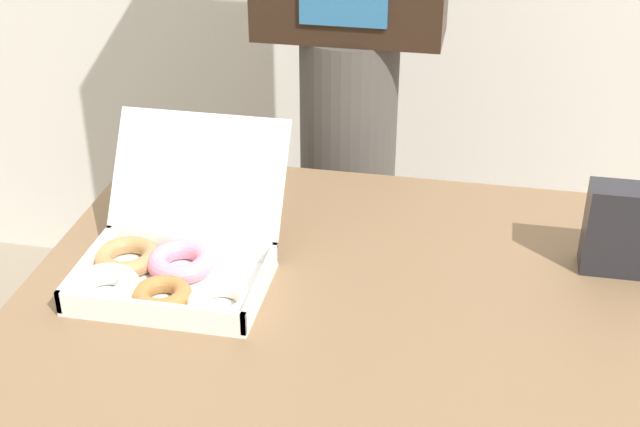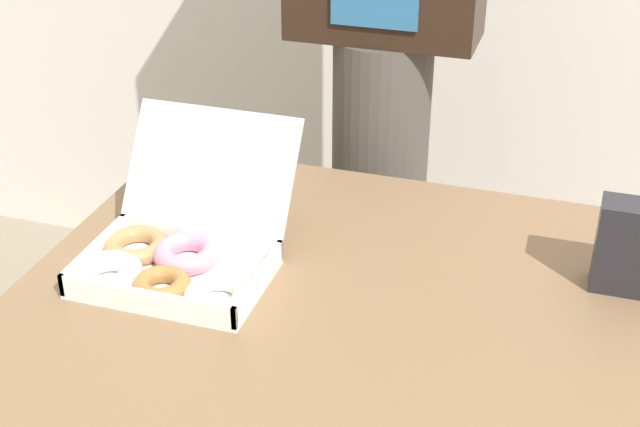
{
  "view_description": "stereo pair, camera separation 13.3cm",
  "coord_description": "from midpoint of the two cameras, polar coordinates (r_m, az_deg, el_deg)",
  "views": [
    {
      "loc": [
        0.19,
        -1.09,
        1.51
      ],
      "look_at": [
        -0.03,
        0.04,
        0.85
      ],
      "focal_mm": 50.0,
      "sensor_mm": 36.0,
      "label": 1
    },
    {
      "loc": [
        0.32,
        -1.06,
        1.51
      ],
      "look_at": [
        -0.03,
        0.04,
        0.85
      ],
      "focal_mm": 50.0,
      "sensor_mm": 36.0,
      "label": 2
    }
  ],
  "objects": [
    {
      "name": "napkin_holder",
      "position": [
        1.46,
        22.25,
        -2.16
      ],
      "size": [
        0.13,
        0.06,
        0.15
      ],
      "color": "#232328",
      "rests_on": "table"
    },
    {
      "name": "person_customer",
      "position": [
        1.85,
        6.23,
        11.33
      ],
      "size": [
        0.38,
        0.21,
        1.72
      ],
      "color": "#4C4742",
      "rests_on": "ground_plane"
    },
    {
      "name": "donut_box",
      "position": [
        1.42,
        -6.98,
        -2.75
      ],
      "size": [
        0.32,
        0.33,
        0.21
      ],
      "color": "white",
      "rests_on": "table"
    }
  ]
}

